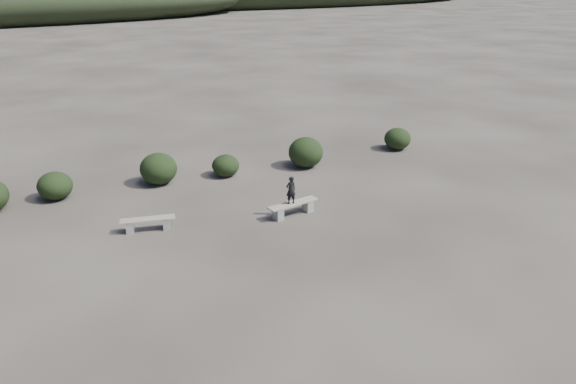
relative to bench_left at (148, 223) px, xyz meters
name	(u,v)px	position (x,y,z in m)	size (l,w,h in m)	color
ground	(316,284)	(3.27, -4.84, -0.25)	(1200.00, 1200.00, 0.00)	#2D2823
bench_left	(148,223)	(0.00, 0.00, 0.00)	(1.66, 0.62, 0.41)	gray
bench_right	(293,208)	(4.48, -0.75, 0.02)	(1.78, 0.68, 0.44)	gray
seated_person	(291,190)	(4.39, -0.76, 0.65)	(0.33, 0.22, 0.91)	black
shrub_a	(55,186)	(-2.41, 3.84, 0.23)	(1.17, 1.17, 0.96)	black
shrub_b	(159,169)	(1.15, 3.87, 0.33)	(1.36, 1.36, 1.16)	black
shrub_c	(226,166)	(3.65, 3.65, 0.17)	(1.04, 1.04, 0.83)	black
shrub_d	(306,152)	(6.90, 3.38, 0.36)	(1.38, 1.38, 1.21)	black
shrub_e	(397,139)	(11.56, 3.83, 0.23)	(1.15, 1.15, 0.96)	black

